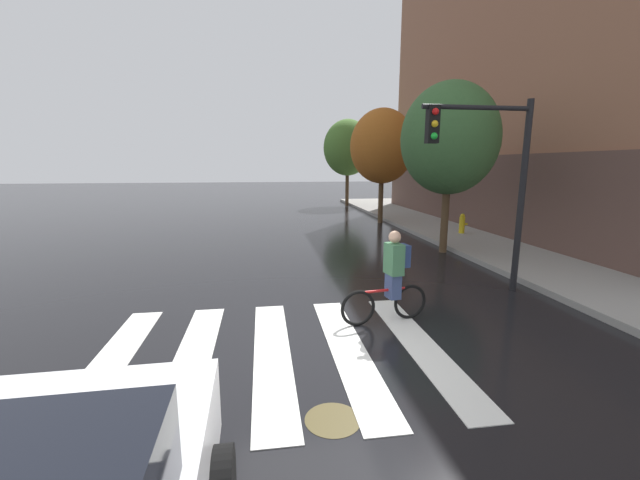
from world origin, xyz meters
name	(u,v)px	position (x,y,z in m)	size (l,w,h in m)	color
ground_plane	(308,352)	(0.00, 0.00, 0.00)	(120.00, 120.00, 0.00)	black
crosswalk_stripes	(272,354)	(-0.54, 0.00, 0.01)	(5.24, 4.08, 0.01)	silver
manhole_cover	(333,419)	(0.09, -1.67, 0.00)	(0.64, 0.64, 0.01)	#473D1E
cyclist	(392,277)	(1.64, 0.97, 0.84)	(1.70, 0.40, 1.69)	black
traffic_light_near	(490,163)	(4.20, 2.34, 2.86)	(2.47, 0.28, 4.20)	black
fire_hydrant	(462,224)	(7.21, 8.84, 0.53)	(0.33, 0.22, 0.78)	gold
street_tree_near	(449,139)	(5.22, 6.32, 3.62)	(3.02, 3.02, 5.37)	#4C3823
street_tree_mid	(382,146)	(5.12, 13.02, 3.69)	(3.07, 3.07, 5.47)	#4C3823
street_tree_far	(348,148)	(5.27, 21.44, 3.97)	(3.31, 3.31, 5.88)	#4C3823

